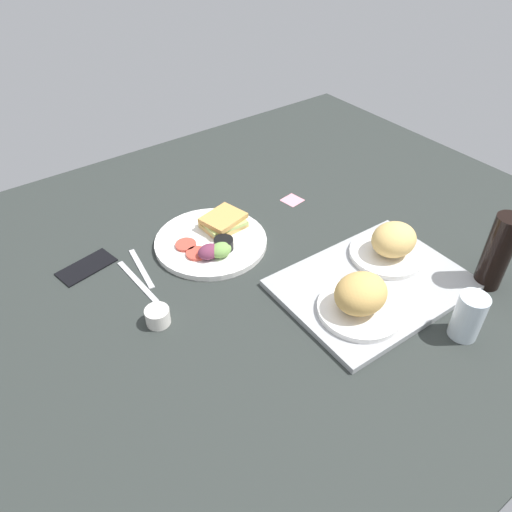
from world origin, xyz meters
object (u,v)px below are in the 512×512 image
(cell_phone, at_px, (86,266))
(bread_plate_near, at_px, (391,244))
(bread_plate_far, at_px, (360,299))
(serving_tray, at_px, (373,284))
(soda_bottle, at_px, (498,252))
(knife, at_px, (137,281))
(espresso_cup, at_px, (158,316))
(drinking_glass, at_px, (468,316))
(sticky_note, at_px, (292,200))
(plate_with_salad, at_px, (214,239))
(fork, at_px, (141,268))

(cell_phone, bearing_deg, bread_plate_near, 134.53)
(bread_plate_far, bearing_deg, serving_tray, -154.81)
(bread_plate_near, height_order, soda_bottle, soda_bottle)
(bread_plate_far, distance_m, knife, 0.55)
(serving_tray, distance_m, espresso_cup, 0.52)
(serving_tray, height_order, drinking_glass, drinking_glass)
(serving_tray, height_order, knife, serving_tray)
(bread_plate_near, xyz_separation_m, sticky_note, (0.01, -0.37, -0.06))
(drinking_glass, distance_m, cell_phone, 0.93)
(bread_plate_far, distance_m, soda_bottle, 0.36)
(serving_tray, bearing_deg, drinking_glass, 101.60)
(serving_tray, xyz_separation_m, drinking_glass, (-0.05, 0.22, 0.05))
(plate_with_salad, height_order, drinking_glass, drinking_glass)
(plate_with_salad, bearing_deg, fork, -6.64)
(soda_bottle, xyz_separation_m, cell_phone, (0.78, -0.65, -0.10))
(plate_with_salad, bearing_deg, sticky_note, -172.35)
(plate_with_salad, xyz_separation_m, fork, (0.21, -0.02, -0.01))
(fork, height_order, sticky_note, fork)
(knife, xyz_separation_m, cell_phone, (0.08, -0.13, 0.00))
(drinking_glass, relative_size, cell_phone, 0.78)
(serving_tray, relative_size, espresso_cup, 8.04)
(drinking_glass, relative_size, soda_bottle, 0.57)
(knife, distance_m, sticky_note, 0.55)
(serving_tray, distance_m, fork, 0.59)
(soda_bottle, height_order, espresso_cup, soda_bottle)
(soda_bottle, bearing_deg, cell_phone, -39.77)
(serving_tray, relative_size, soda_bottle, 2.25)
(plate_with_salad, xyz_separation_m, cell_phone, (0.32, -0.11, -0.01))
(bread_plate_far, bearing_deg, fork, -53.99)
(fork, relative_size, cell_phone, 1.18)
(espresso_cup, xyz_separation_m, cell_phone, (0.06, -0.28, -0.02))
(bread_plate_near, distance_m, sticky_note, 0.38)
(plate_with_salad, distance_m, soda_bottle, 0.71)
(serving_tray, distance_m, bread_plate_near, 0.12)
(fork, xyz_separation_m, knife, (0.03, 0.04, 0.00))
(serving_tray, xyz_separation_m, plate_with_salad, (0.22, -0.38, 0.01))
(bread_plate_far, xyz_separation_m, sticky_note, (-0.19, -0.47, -0.06))
(cell_phone, bearing_deg, espresso_cup, 91.10)
(bread_plate_near, bearing_deg, bread_plate_far, 24.19)
(sticky_note, bearing_deg, plate_with_salad, 7.65)
(bread_plate_near, height_order, espresso_cup, bread_plate_near)
(serving_tray, bearing_deg, sticky_note, -102.24)
(bread_plate_near, bearing_deg, soda_bottle, 122.53)
(bread_plate_near, relative_size, knife, 1.00)
(espresso_cup, bearing_deg, cell_phone, -77.84)
(knife, bearing_deg, fork, 140.18)
(cell_phone, xyz_separation_m, sticky_note, (-0.63, 0.07, -0.00))
(fork, relative_size, knife, 0.89)
(espresso_cup, height_order, knife, espresso_cup)
(bread_plate_far, relative_size, espresso_cup, 3.49)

